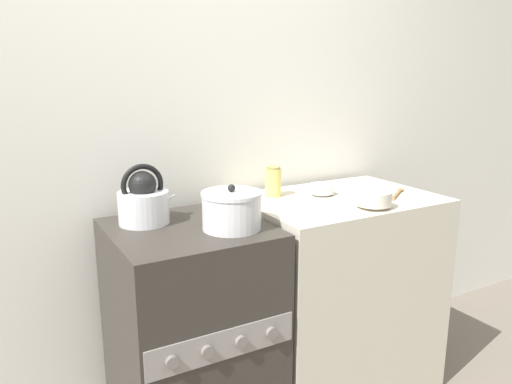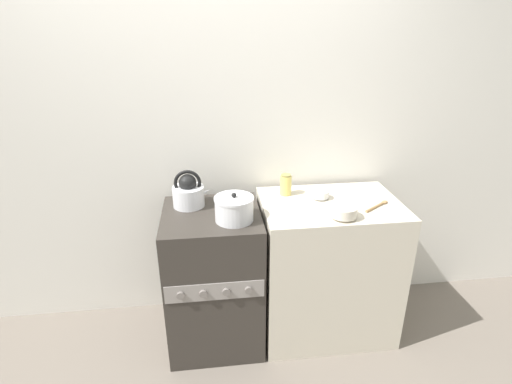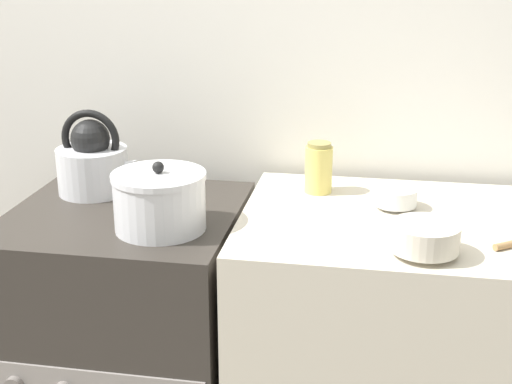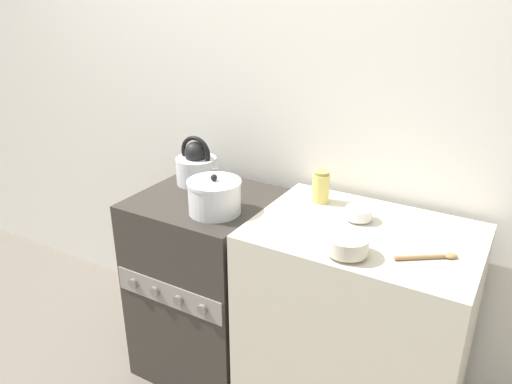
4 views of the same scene
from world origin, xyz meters
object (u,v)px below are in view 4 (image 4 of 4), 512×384
(kettle, at_px, (197,166))
(cooking_pot, at_px, (215,197))
(small_ceramic_bowl, at_px, (359,213))
(enamel_bowl, at_px, (347,245))
(storage_jar, at_px, (321,187))
(stove, at_px, (208,284))

(kettle, relative_size, cooking_pot, 1.05)
(small_ceramic_bowl, bearing_deg, enamel_bowl, -78.34)
(cooking_pot, height_order, storage_jar, cooking_pot)
(stove, distance_m, cooking_pot, 0.55)
(cooking_pot, relative_size, storage_jar, 1.64)
(stove, relative_size, storage_jar, 6.71)
(kettle, relative_size, small_ceramic_bowl, 2.23)
(small_ceramic_bowl, bearing_deg, stove, -172.45)
(stove, bearing_deg, small_ceramic_bowl, 7.55)
(stove, distance_m, storage_jar, 0.74)
(stove, height_order, small_ceramic_bowl, small_ceramic_bowl)
(stove, relative_size, kettle, 3.89)
(enamel_bowl, height_order, storage_jar, storage_jar)
(stove, bearing_deg, enamel_bowl, -14.26)
(cooking_pot, bearing_deg, kettle, 138.73)
(kettle, height_order, small_ceramic_bowl, kettle)
(stove, distance_m, small_ceramic_bowl, 0.85)
(enamel_bowl, relative_size, small_ceramic_bowl, 1.40)
(stove, xyz_separation_m, enamel_bowl, (0.74, -0.19, 0.51))
(cooking_pot, xyz_separation_m, enamel_bowl, (0.61, -0.09, -0.01))
(cooking_pot, distance_m, enamel_bowl, 0.61)
(kettle, relative_size, enamel_bowl, 1.59)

